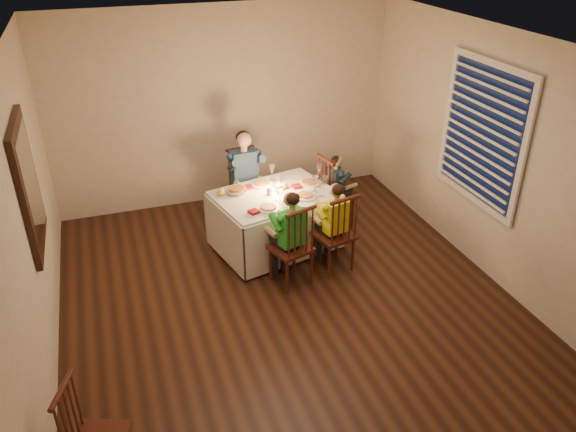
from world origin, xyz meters
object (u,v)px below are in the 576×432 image
object	(u,v)px
chair_end	(335,225)
serving_bowl	(237,191)
chair_adult	(247,220)
child_green	(291,281)
dining_table	(275,209)
chair_near_right	(332,268)
child_teal	(335,225)
chair_near_left	(291,281)
adult	(247,220)
child_yellow	(332,268)

from	to	relation	value
chair_end	serving_bowl	xyz separation A→B (m)	(-1.29, -0.09, 0.73)
chair_adult	child_green	world-z (taller)	child_green
chair_end	child_green	size ratio (longest dim) A/B	0.88
dining_table	chair_near_right	size ratio (longest dim) A/B	1.60
child_teal	chair_adult	bearing A→B (deg)	54.84
chair_near_left	chair_end	xyz separation A→B (m)	(0.95, 0.99, 0.00)
dining_table	chair_end	bearing A→B (deg)	2.12
dining_table	chair_near_right	distance (m)	0.95
dining_table	adult	size ratio (longest dim) A/B	1.27
child_green	serving_bowl	world-z (taller)	serving_bowl
child_yellow	serving_bowl	xyz separation A→B (m)	(-0.87, 0.80, 0.73)
chair_near_right	dining_table	bearing A→B (deg)	-67.03
serving_bowl	child_yellow	bearing A→B (deg)	-42.66
chair_near_right	child_green	distance (m)	0.54
dining_table	child_yellow	xyz separation A→B (m)	(0.47, -0.66, -0.50)
chair_adult	serving_bowl	distance (m)	0.98
adult	child_teal	size ratio (longest dim) A/B	1.26
chair_near_right	chair_near_left	bearing A→B (deg)	-2.29
chair_adult	chair_near_left	bearing A→B (deg)	-92.65
dining_table	adult	distance (m)	0.90
chair_adult	child_teal	xyz separation A→B (m)	(1.03, -0.50, 0.00)
chair_end	serving_bowl	distance (m)	1.48
child_green	chair_end	bearing A→B (deg)	-151.12
chair_near_right	adult	bearing A→B (deg)	-78.71
chair_adult	chair_near_right	distance (m)	1.53
chair_adult	adult	xyz separation A→B (m)	(-0.00, 0.00, 0.00)
dining_table	adult	xyz separation A→B (m)	(-0.15, 0.74, -0.50)
chair_adult	child_yellow	distance (m)	1.53
chair_adult	chair_near_right	world-z (taller)	same
adult	child_yellow	world-z (taller)	adult
child_yellow	chair_near_right	bearing A→B (deg)	180.00
dining_table	chair_adult	distance (m)	0.90
dining_table	child_teal	bearing A→B (deg)	2.12
child_green	serving_bowl	bearing A→B (deg)	-86.93
dining_table	chair_end	xyz separation A→B (m)	(0.88, 0.24, -0.50)
chair_near_right	chair_end	size ratio (longest dim) A/B	1.00
chair_near_left	adult	bearing A→B (deg)	-104.34
adult	child_green	bearing A→B (deg)	-92.65
adult	serving_bowl	distance (m)	0.98
child_yellow	chair_near_left	bearing A→B (deg)	-2.29
chair_near_left	chair_near_right	world-z (taller)	same
child_green	child_yellow	size ratio (longest dim) A/B	1.03
chair_near_left	child_green	bearing A→B (deg)	180.00
chair_end	child_green	bearing A→B (deg)	126.94
adult	dining_table	bearing A→B (deg)	-84.50
child_yellow	chair_adult	bearing A→B (deg)	-78.71
chair_adult	chair_near_left	distance (m)	1.49
child_yellow	child_teal	size ratio (longest dim) A/B	1.10
dining_table	chair_near_left	distance (m)	0.91
adult	chair_adult	bearing A→B (deg)	-5.73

